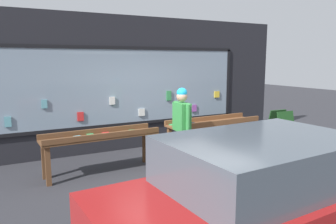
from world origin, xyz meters
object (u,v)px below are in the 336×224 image
display_table_left (101,140)px  display_table_right (213,126)px  person_browsing (182,122)px  small_dog (170,161)px  parked_car (261,192)px  sandwich_board_sign (281,128)px

display_table_left → display_table_right: (2.78, -0.00, 0.02)m
person_browsing → small_dog: person_browsing is taller
display_table_right → parked_car: size_ratio=0.58×
person_browsing → small_dog: bearing=115.1°
small_dog → display_table_right: bearing=-87.7°
sandwich_board_sign → small_dog: bearing=-166.7°
display_table_right → small_dog: bearing=-155.2°
sandwich_board_sign → parked_car: size_ratio=0.23×
display_table_left → sandwich_board_sign: sandwich_board_sign is taller
small_dog → parked_car: (-0.31, -2.88, 0.47)m
person_browsing → sandwich_board_sign: bearing=-76.7°
display_table_right → person_browsing: (-1.24, -0.61, 0.30)m
person_browsing → parked_car: person_browsing is taller
display_table_left → person_browsing: 1.68m
display_table_left → sandwich_board_sign: (4.93, -0.12, -0.22)m
display_table_right → person_browsing: person_browsing is taller
display_table_right → sandwich_board_sign: (2.15, -0.12, -0.24)m
display_table_right → person_browsing: size_ratio=1.37×
display_table_right → sandwich_board_sign: size_ratio=2.52×
display_table_right → person_browsing: 1.41m
small_dog → parked_car: parked_car is taller
display_table_left → small_dog: 1.46m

